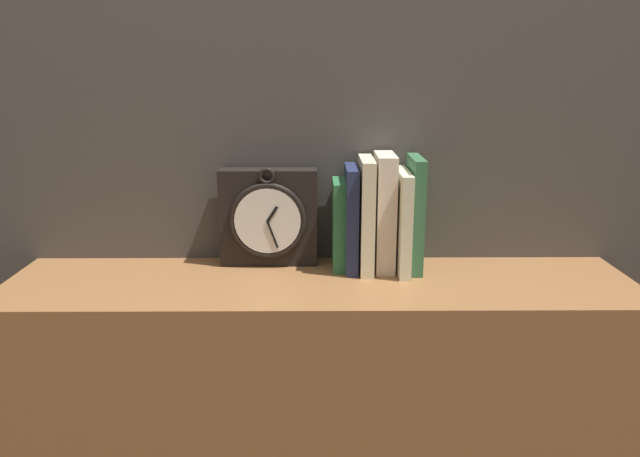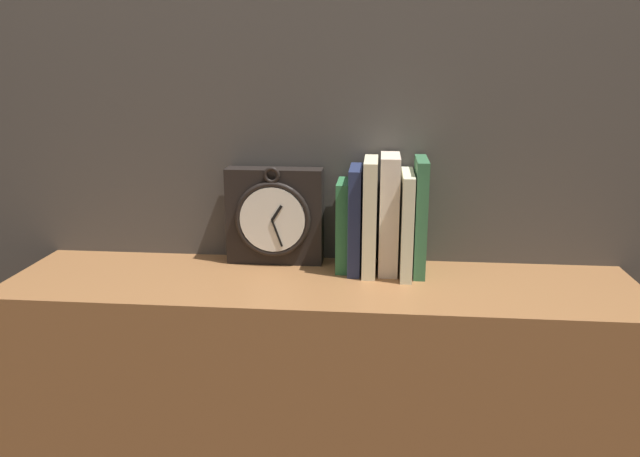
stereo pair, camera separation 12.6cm
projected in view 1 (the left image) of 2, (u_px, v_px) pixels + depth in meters
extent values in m
cube|color=#47423D|center=(319.00, 92.00, 1.38)|extent=(6.00, 0.05, 2.60)
cube|color=black|center=(269.00, 217.00, 1.38)|extent=(0.21, 0.05, 0.21)
torus|color=black|center=(268.00, 221.00, 1.35)|extent=(0.17, 0.01, 0.17)
cylinder|color=white|center=(268.00, 221.00, 1.35)|extent=(0.14, 0.01, 0.14)
cube|color=black|center=(272.00, 214.00, 1.34)|extent=(0.03, 0.00, 0.04)
cube|color=black|center=(273.00, 235.00, 1.35)|extent=(0.03, 0.00, 0.06)
torus|color=black|center=(267.00, 176.00, 1.33)|extent=(0.04, 0.01, 0.04)
cube|color=#2E6F40|center=(339.00, 224.00, 1.36)|extent=(0.03, 0.11, 0.19)
cube|color=#222B4E|center=(351.00, 218.00, 1.35)|extent=(0.03, 0.13, 0.23)
cube|color=beige|center=(366.00, 215.00, 1.34)|extent=(0.03, 0.14, 0.24)
cube|color=beige|center=(384.00, 212.00, 1.35)|extent=(0.04, 0.12, 0.25)
cube|color=beige|center=(402.00, 221.00, 1.34)|extent=(0.02, 0.15, 0.22)
cube|color=#326540|center=(415.00, 214.00, 1.35)|extent=(0.02, 0.13, 0.25)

